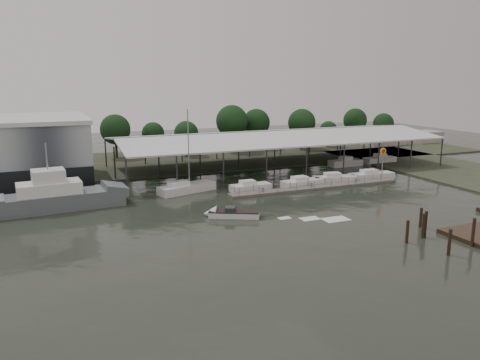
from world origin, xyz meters
name	(u,v)px	position (x,y,z in m)	size (l,w,h in m)	color
ground	(253,218)	(0.00, 0.00, 0.00)	(200.00, 200.00, 0.00)	#272B23
land_strip_far	(167,161)	(0.00, 42.00, 0.10)	(140.00, 30.00, 0.30)	#3F4332
land_strip_east	(465,173)	(45.00, 10.00, 0.10)	(20.00, 60.00, 0.30)	#3F4332
storage_warehouse	(4,152)	(-28.00, 29.94, 5.29)	(24.50, 20.50, 10.50)	#9DA2A8
covered_boat_shed	(275,135)	(17.00, 28.00, 6.13)	(58.24, 24.00, 6.96)	silver
floating_dock	(317,188)	(15.00, 10.00, 0.20)	(28.00, 2.00, 1.40)	#5E5A53
shell_fuel_sign	(383,158)	(27.00, 9.99, 3.93)	(1.10, 0.18, 5.55)	gray
distant_commercial_buildings	(394,137)	(59.03, 44.69, 1.84)	(22.00, 8.00, 4.00)	gray
grey_trawler	(59,197)	(-21.01, 13.11, 1.58)	(16.91, 5.76, 8.84)	#575C60
white_sailboat	(186,188)	(-3.74, 15.46, 0.65)	(9.09, 5.08, 12.21)	silver
speedboat_underway	(230,214)	(-2.42, 1.49, 0.39)	(16.37, 9.38, 2.00)	silver
moored_cruiser_0	(250,187)	(5.19, 12.55, 0.61)	(6.15, 2.35, 1.70)	silver
moored_cruiser_1	(302,183)	(13.70, 12.18, 0.61)	(6.83, 2.58, 1.70)	silver
moored_cruiser_2	(335,179)	(19.95, 12.68, 0.61)	(7.26, 3.58, 1.70)	silver
moored_cruiser_3	(371,176)	(26.96, 12.52, 0.61)	(7.74, 2.64, 1.70)	silver
mooring_pilings	(433,232)	(13.62, -14.39, 1.00)	(5.51, 7.96, 3.52)	#2E2017
horizon_tree_line	(258,125)	(22.86, 47.92, 6.00)	(71.37, 10.63, 10.58)	black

